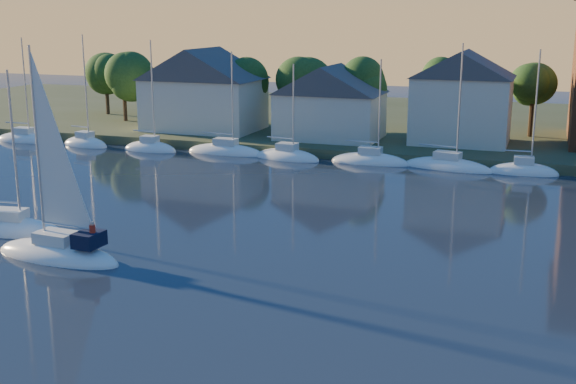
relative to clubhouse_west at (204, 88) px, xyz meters
The scene contains 9 objects.
shoreline_land 28.43m from the clubhouse_west, 37.69° to the left, with size 160.00×50.00×2.00m, color #374226.
wooden_dock 23.56m from the clubhouse_west, 15.26° to the right, with size 120.00×3.00×1.00m, color brown.
clubhouse_west is the anchor object (origin of this frame).
clubhouse_centre 16.05m from the clubhouse_west, ahead, with size 11.55×8.40×8.08m.
clubhouse_east 30.02m from the clubhouse_west, ahead, with size 10.50×8.40×9.80m.
tree_line 24.55m from the clubhouse_west, 11.77° to the left, with size 93.40×5.40×8.90m.
moored_fleet 20.96m from the clubhouse_west, 26.56° to the right, with size 79.50×2.40×12.05m.
hero_sailboat 44.94m from the clubhouse_west, 75.14° to the right, with size 9.01×3.43×13.84m.
drifting_sailboat_left 40.58m from the clubhouse_west, 82.81° to the right, with size 8.12×3.74×12.09m.
Camera 1 is at (16.72, -19.61, 14.42)m, focal length 45.00 mm.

